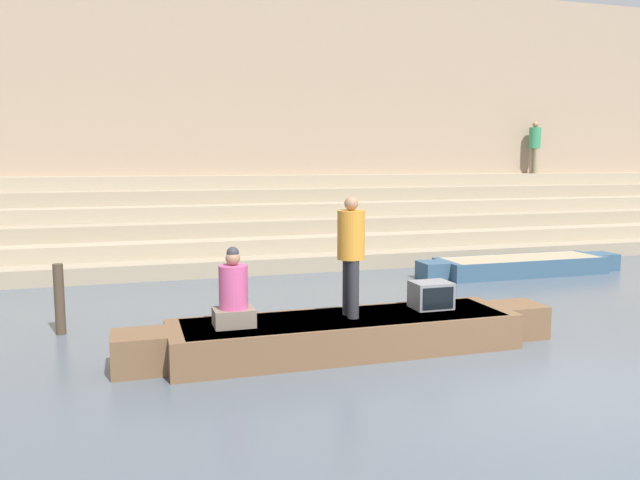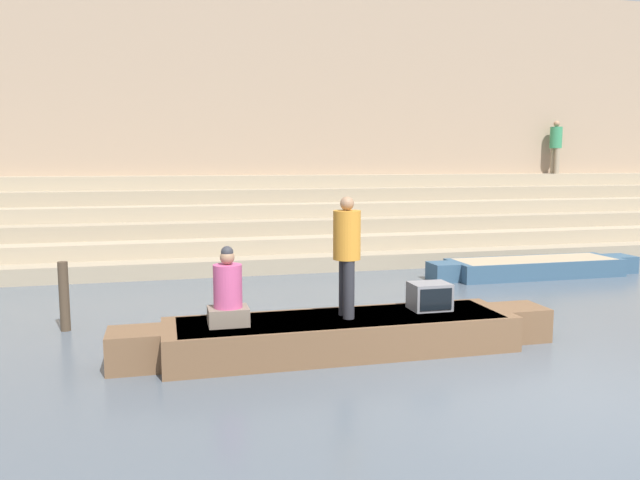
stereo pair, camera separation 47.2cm
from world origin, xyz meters
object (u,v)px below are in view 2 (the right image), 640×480
person_standing (347,249)px  tv_set (430,296)px  person_rowing (228,294)px  rowboat_main (342,334)px  person_on_steps (556,144)px  mooring_post (64,296)px  moored_boat_shore (535,267)px

person_standing → tv_set: person_standing is taller
person_standing → person_rowing: (-1.59, -0.03, -0.53)m
rowboat_main → tv_set: bearing=7.3°
person_standing → person_on_steps: bearing=34.1°
rowboat_main → person_on_steps: person_on_steps is taller
person_standing → tv_set: 1.46m
tv_set → person_on_steps: (8.44, 9.46, 2.43)m
rowboat_main → person_rowing: 1.64m
tv_set → mooring_post: 5.46m
person_rowing → mooring_post: size_ratio=0.96×
person_on_steps → rowboat_main: bearing=79.5°
tv_set → person_on_steps: 12.91m
person_rowing → moored_boat_shore: size_ratio=0.20×
person_rowing → tv_set: bearing=19.0°
rowboat_main → person_on_steps: 13.99m
rowboat_main → tv_set: (1.33, 0.13, 0.41)m
mooring_post → moored_boat_shore: bearing=13.3°
person_rowing → person_standing: bearing=17.3°
moored_boat_shore → mooring_post: (-9.51, -2.25, 0.32)m
rowboat_main → person_standing: 1.15m
person_standing → tv_set: bearing=-5.5°
person_on_steps → moored_boat_shore: bearing=87.7°
rowboat_main → person_rowing: bearing=-178.0°
tv_set → moored_boat_shore: 6.07m
moored_boat_shore → person_on_steps: bearing=55.2°
mooring_post → person_on_steps: bearing=29.1°
person_standing → person_rowing: bearing=170.7°
mooring_post → person_on_steps: person_on_steps is taller
person_rowing → mooring_post: 3.08m
person_standing → moored_boat_shore: bearing=26.6°
person_rowing → tv_set: 2.86m
rowboat_main → person_on_steps: bearing=46.0°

